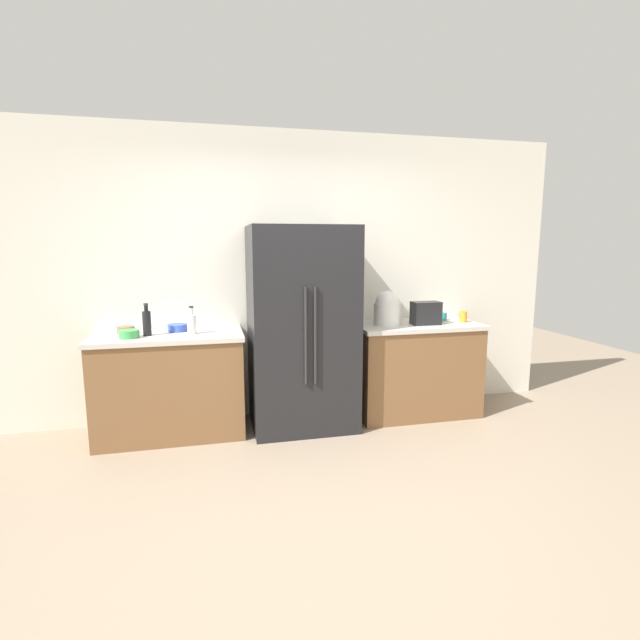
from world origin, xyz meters
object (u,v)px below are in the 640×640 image
(refrigerator, at_px, (302,328))
(bowl_b, at_px, (129,334))
(rice_cooker, at_px, (387,309))
(bottle_b, at_px, (192,323))
(toaster, at_px, (426,313))
(bottle_a, at_px, (147,322))
(cup_a, at_px, (442,316))
(bowl_a, at_px, (178,328))
(bowl_c, at_px, (126,330))
(cup_b, at_px, (463,317))

(refrigerator, xyz_separation_m, bowl_b, (-1.44, -0.07, 0.02))
(rice_cooker, bearing_deg, bottle_b, -179.21)
(toaster, height_order, bottle_a, bottle_a)
(rice_cooker, relative_size, cup_a, 3.71)
(bowl_a, height_order, bowl_c, bowl_a)
(bowl_b, bearing_deg, bowl_c, 104.73)
(bowl_a, xyz_separation_m, bowl_b, (-0.36, -0.22, 0.00))
(toaster, relative_size, rice_cooker, 0.83)
(bowl_b, bearing_deg, bottle_b, 6.64)
(rice_cooker, relative_size, bottle_b, 1.35)
(cup_b, bearing_deg, bottle_b, -179.80)
(toaster, xyz_separation_m, bowl_b, (-2.61, -0.03, -0.08))
(bottle_a, bearing_deg, bowl_b, -153.25)
(bottle_b, distance_m, cup_b, 2.54)
(bottle_a, height_order, bottle_b, bottle_a)
(bowl_c, bearing_deg, cup_b, -2.88)
(cup_b, bearing_deg, bowl_c, 177.12)
(refrigerator, xyz_separation_m, toaster, (1.18, -0.04, 0.10))
(bottle_a, bearing_deg, toaster, -0.85)
(rice_cooker, xyz_separation_m, cup_a, (0.63, 0.13, -0.11))
(bottle_b, relative_size, cup_a, 2.74)
(bottle_b, xyz_separation_m, cup_b, (2.54, 0.01, -0.04))
(rice_cooker, distance_m, bowl_b, 2.25)
(cup_b, xyz_separation_m, bowl_a, (-2.66, 0.15, -0.02))
(refrigerator, distance_m, bowl_c, 1.50)
(bottle_b, bearing_deg, cup_a, 3.70)
(cup_a, relative_size, bowl_c, 0.60)
(rice_cooker, distance_m, cup_a, 0.66)
(rice_cooker, distance_m, bottle_b, 1.76)
(bowl_a, relative_size, bowl_b, 1.07)
(rice_cooker, bearing_deg, toaster, -8.03)
(bowl_a, bearing_deg, cup_a, -0.15)
(cup_a, xyz_separation_m, bowl_a, (-2.52, 0.01, -0.01))
(toaster, distance_m, bottle_a, 2.48)
(bowl_a, bearing_deg, refrigerator, -8.06)
(bowl_a, bearing_deg, bottle_b, -51.96)
(cup_a, bearing_deg, refrigerator, -174.29)
(toaster, height_order, bowl_c, toaster)
(refrigerator, bearing_deg, rice_cooker, 1.02)
(toaster, height_order, cup_b, toaster)
(toaster, xyz_separation_m, rice_cooker, (-0.36, 0.05, 0.05))
(rice_cooker, xyz_separation_m, cup_b, (0.78, -0.02, -0.10))
(bottle_b, bearing_deg, refrigerator, 0.59)
(bottle_a, distance_m, cup_b, 2.89)
(bowl_b, bearing_deg, bowl_a, 31.01)
(rice_cooker, height_order, cup_a, rice_cooker)
(refrigerator, relative_size, bowl_c, 12.52)
(bottle_b, xyz_separation_m, bowl_b, (-0.49, -0.06, -0.06))
(toaster, distance_m, cup_a, 0.33)
(bottle_a, relative_size, bowl_b, 1.71)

